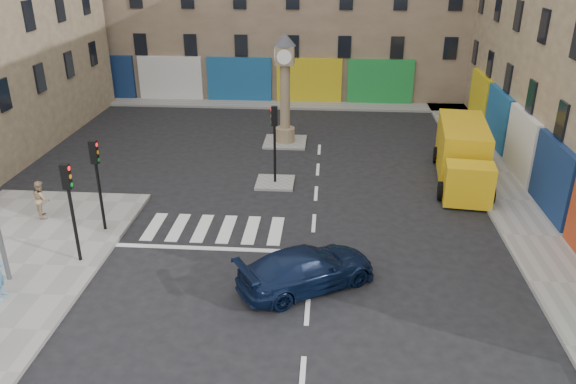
# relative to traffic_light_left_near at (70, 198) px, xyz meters

# --- Properties ---
(ground) EXTENTS (120.00, 120.00, 0.00)m
(ground) POSITION_rel_traffic_light_left_near_xyz_m (8.30, -0.20, -2.62)
(ground) COLOR black
(ground) RESTS_ON ground
(sidewalk_right) EXTENTS (2.60, 30.00, 0.15)m
(sidewalk_right) POSITION_rel_traffic_light_left_near_xyz_m (17.00, 9.80, -2.55)
(sidewalk_right) COLOR gray
(sidewalk_right) RESTS_ON ground
(sidewalk_far) EXTENTS (32.00, 2.40, 0.15)m
(sidewalk_far) POSITION_rel_traffic_light_left_near_xyz_m (4.30, 22.00, -2.55)
(sidewalk_far) COLOR gray
(sidewalk_far) RESTS_ON ground
(island_near) EXTENTS (1.80, 1.80, 0.12)m
(island_near) POSITION_rel_traffic_light_left_near_xyz_m (6.30, 7.80, -2.56)
(island_near) COLOR gray
(island_near) RESTS_ON ground
(island_far) EXTENTS (2.40, 2.40, 0.12)m
(island_far) POSITION_rel_traffic_light_left_near_xyz_m (6.30, 13.80, -2.56)
(island_far) COLOR gray
(island_far) RESTS_ON ground
(traffic_light_left_near) EXTENTS (0.28, 0.22, 3.70)m
(traffic_light_left_near) POSITION_rel_traffic_light_left_near_xyz_m (0.00, 0.00, 0.00)
(traffic_light_left_near) COLOR black
(traffic_light_left_near) RESTS_ON sidewalk_left
(traffic_light_left_far) EXTENTS (0.28, 0.22, 3.70)m
(traffic_light_left_far) POSITION_rel_traffic_light_left_near_xyz_m (0.00, 2.40, 0.00)
(traffic_light_left_far) COLOR black
(traffic_light_left_far) RESTS_ON sidewalk_left
(traffic_light_island) EXTENTS (0.28, 0.22, 3.70)m
(traffic_light_island) POSITION_rel_traffic_light_left_near_xyz_m (6.30, 7.80, -0.03)
(traffic_light_island) COLOR black
(traffic_light_island) RESTS_ON island_near
(clock_pillar) EXTENTS (1.20, 1.20, 6.10)m
(clock_pillar) POSITION_rel_traffic_light_left_near_xyz_m (6.30, 13.80, 0.93)
(clock_pillar) COLOR tan
(clock_pillar) RESTS_ON island_far
(navy_sedan) EXTENTS (5.08, 4.21, 1.39)m
(navy_sedan) POSITION_rel_traffic_light_left_near_xyz_m (8.22, -0.86, -1.93)
(navy_sedan) COLOR black
(navy_sedan) RESTS_ON ground
(yellow_van) EXTENTS (3.05, 7.29, 2.58)m
(yellow_van) POSITION_rel_traffic_light_left_near_xyz_m (15.29, 9.15, -1.34)
(yellow_van) COLOR gold
(yellow_van) RESTS_ON ground
(pedestrian_tan) EXTENTS (0.90, 0.96, 1.57)m
(pedestrian_tan) POSITION_rel_traffic_light_left_near_xyz_m (-2.96, 3.33, -1.69)
(pedestrian_tan) COLOR tan
(pedestrian_tan) RESTS_ON sidewalk_left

